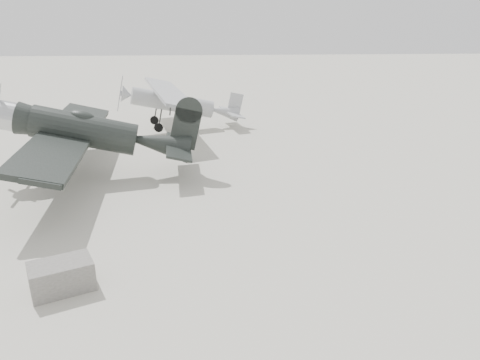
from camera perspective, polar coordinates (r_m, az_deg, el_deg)
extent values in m
plane|color=#ACA998|center=(16.81, -5.58, -8.57)|extent=(160.00, 160.00, 0.00)
cylinder|color=black|center=(24.36, -18.37, 5.61)|extent=(5.07, 1.97, 1.58)
cone|color=black|center=(23.95, -9.56, 6.27)|extent=(3.04, 1.69, 1.47)
cylinder|color=#ADB0B2|center=(25.20, -26.09, 5.05)|extent=(1.12, 1.47, 1.40)
ellipsoid|color=black|center=(24.25, -19.07, 7.18)|extent=(1.30, 0.86, 0.52)
cube|color=black|center=(24.60, -20.08, 4.60)|extent=(3.44, 13.67, 0.25)
cube|color=black|center=(23.93, -7.40, 6.50)|extent=(1.61, 4.82, 0.11)
cube|color=black|center=(23.74, -7.09, 8.77)|extent=(1.36, 0.22, 2.03)
cylinder|color=black|center=(23.71, -21.40, -0.03)|extent=(0.78, 0.24, 0.77)
cylinder|color=black|center=(26.54, -20.03, 2.18)|extent=(0.78, 0.24, 0.77)
cylinder|color=#333333|center=(23.48, -21.63, 1.71)|extent=(0.13, 0.13, 1.58)
cylinder|color=#333333|center=(26.33, -20.22, 3.74)|extent=(0.13, 0.13, 1.58)
cylinder|color=black|center=(24.07, -6.67, 5.28)|extent=(0.25, 0.11, 0.25)
cylinder|color=gray|center=(33.55, -8.20, 9.31)|extent=(5.84, 2.46, 1.21)
cone|color=gray|center=(34.31, -1.75, 9.73)|extent=(2.17, 1.52, 1.10)
cone|color=gray|center=(33.24, -13.69, 8.86)|extent=(0.90, 1.26, 1.14)
cube|color=gray|center=(33.23, -14.45, 8.79)|extent=(0.09, 0.16, 2.42)
cube|color=gray|center=(33.37, -9.01, 10.41)|extent=(4.75, 12.25, 0.20)
cube|color=gray|center=(34.44, -0.86, 9.87)|extent=(1.80, 3.86, 0.09)
cube|color=gray|center=(34.36, -0.68, 11.06)|extent=(0.98, 0.31, 1.43)
cylinder|color=black|center=(32.61, -9.26, 5.95)|extent=(0.63, 0.29, 0.62)
cylinder|color=black|center=(34.94, -9.80, 6.85)|extent=(0.63, 0.29, 0.62)
cylinder|color=#333333|center=(32.46, -9.32, 7.03)|extent=(0.12, 0.12, 1.32)
cylinder|color=#333333|center=(34.81, -9.86, 7.85)|extent=(0.12, 0.12, 1.32)
cylinder|color=black|center=(34.57, -0.50, 9.26)|extent=(0.21, 0.12, 0.20)
cube|color=#5E5B57|center=(15.37, -20.93, -10.89)|extent=(2.13, 1.80, 0.91)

